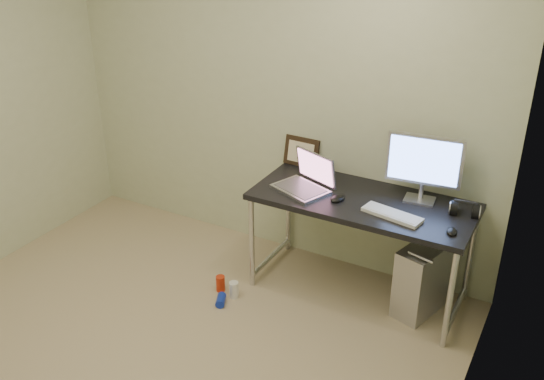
{
  "coord_description": "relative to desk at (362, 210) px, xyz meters",
  "views": [
    {
      "loc": [
        2.06,
        -2.02,
        2.59
      ],
      "look_at": [
        0.36,
        1.08,
        0.85
      ],
      "focal_mm": 40.0,
      "sensor_mm": 36.0,
      "label": 1
    }
  ],
  "objects": [
    {
      "name": "cable_b",
      "position": [
        0.51,
        0.25,
        -0.29
      ],
      "size": [
        0.02,
        0.11,
        0.71
      ],
      "primitive_type": "cylinder",
      "rotation": [
        0.14,
        0.0,
        0.09
      ],
      "color": "black",
      "rests_on": "ground"
    },
    {
      "name": "keyboard",
      "position": [
        0.25,
        -0.14,
        0.1
      ],
      "size": [
        0.4,
        0.19,
        0.02
      ],
      "primitive_type": "cube",
      "rotation": [
        0.0,
        0.0,
        -0.19
      ],
      "color": "silver",
      "rests_on": "desk"
    },
    {
      "name": "mouse_right",
      "position": [
        0.63,
        -0.16,
        0.1
      ],
      "size": [
        0.08,
        0.11,
        0.03
      ],
      "primitive_type": "ellipsoid",
      "rotation": [
        0.0,
        0.0,
        0.18
      ],
      "color": "black",
      "rests_on": "desk"
    },
    {
      "name": "tower_computer",
      "position": [
        0.47,
        0.05,
        -0.41
      ],
      "size": [
        0.33,
        0.52,
        0.53
      ],
      "rotation": [
        0.0,
        0.0,
        -0.28
      ],
      "color": "silver",
      "rests_on": "ground"
    },
    {
      "name": "can_white",
      "position": [
        -0.74,
        -0.48,
        -0.6
      ],
      "size": [
        0.07,
        0.07,
        0.12
      ],
      "primitive_type": "cylinder",
      "rotation": [
        0.0,
        0.0,
        0.03
      ],
      "color": "white",
      "rests_on": "ground"
    },
    {
      "name": "webcam",
      "position": [
        -0.38,
        0.27,
        0.16
      ],
      "size": [
        0.04,
        0.03,
        0.11
      ],
      "rotation": [
        0.0,
        0.0,
        0.07
      ],
      "color": "silver",
      "rests_on": "desk"
    },
    {
      "name": "wall_right",
      "position": [
        0.89,
        -1.43,
        0.58
      ],
      "size": [
        0.02,
        3.5,
        2.5
      ],
      "primitive_type": "cube",
      "color": "beige",
      "rests_on": "ground"
    },
    {
      "name": "desk",
      "position": [
        0.0,
        0.0,
        0.0
      ],
      "size": [
        1.48,
        0.65,
        0.75
      ],
      "color": "black",
      "rests_on": "ground"
    },
    {
      "name": "monitor",
      "position": [
        0.34,
        0.17,
        0.35
      ],
      "size": [
        0.49,
        0.16,
        0.46
      ],
      "rotation": [
        0.0,
        0.0,
        0.1
      ],
      "color": "silver",
      "rests_on": "desk"
    },
    {
      "name": "can_red",
      "position": [
        -0.86,
        -0.46,
        -0.61
      ],
      "size": [
        0.08,
        0.08,
        0.12
      ],
      "primitive_type": "cylinder",
      "rotation": [
        0.0,
        0.0,
        0.29
      ],
      "color": "red",
      "rests_on": "ground"
    },
    {
      "name": "floor",
      "position": [
        -0.86,
        -1.43,
        -0.67
      ],
      "size": [
        3.5,
        3.5,
        0.0
      ],
      "primitive_type": "plane",
      "color": "tan",
      "rests_on": "ground"
    },
    {
      "name": "can_blue",
      "position": [
        -0.77,
        -0.59,
        -0.63
      ],
      "size": [
        0.11,
        0.13,
        0.06
      ],
      "primitive_type": "cylinder",
      "rotation": [
        1.57,
        0.0,
        0.43
      ],
      "color": "#142EBC",
      "rests_on": "ground"
    },
    {
      "name": "laptop",
      "position": [
        -0.4,
        -0.03,
        0.14
      ],
      "size": [
        0.44,
        0.4,
        0.25
      ],
      "rotation": [
        0.0,
        0.0,
        -0.37
      ],
      "color": "silver",
      "rests_on": "desk"
    },
    {
      "name": "picture_frame",
      "position": [
        -0.61,
        0.3,
        0.19
      ],
      "size": [
        0.28,
        0.09,
        0.22
      ],
      "primitive_type": "cube",
      "rotation": [
        -0.21,
        0.0,
        -0.04
      ],
      "color": "black",
      "rests_on": "desk"
    },
    {
      "name": "mouse_left",
      "position": [
        -0.14,
        -0.1,
        0.11
      ],
      "size": [
        0.1,
        0.14,
        0.04
      ],
      "primitive_type": "ellipsoid",
      "rotation": [
        0.0,
        0.0,
        -0.22
      ],
      "color": "black",
      "rests_on": "desk"
    },
    {
      "name": "wall_back",
      "position": [
        -0.86,
        0.32,
        0.58
      ],
      "size": [
        3.5,
        0.02,
        2.5
      ],
      "primitive_type": "cube",
      "color": "beige",
      "rests_on": "ground"
    },
    {
      "name": "cable_a",
      "position": [
        0.42,
        0.27,
        -0.27
      ],
      "size": [
        0.01,
        0.16,
        0.69
      ],
      "primitive_type": "cylinder",
      "rotation": [
        0.21,
        0.0,
        0.0
      ],
      "color": "black",
      "rests_on": "ground"
    },
    {
      "name": "headphones",
      "position": [
        0.64,
        0.11,
        0.12
      ],
      "size": [
        0.19,
        0.12,
        0.12
      ],
      "rotation": [
        0.0,
        0.0,
        0.16
      ],
      "color": "black",
      "rests_on": "desk"
    }
  ]
}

